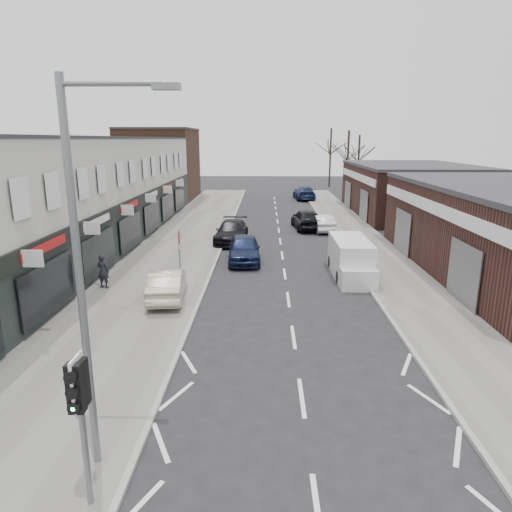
# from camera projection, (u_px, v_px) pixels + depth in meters

# --- Properties ---
(ground) EXTENTS (160.00, 160.00, 0.00)m
(ground) POSITION_uv_depth(u_px,v_px,m) (308.00, 444.00, 10.74)
(ground) COLOR black
(ground) RESTS_ON ground
(pavement_left) EXTENTS (5.50, 64.00, 0.12)m
(pavement_left) POSITION_uv_depth(u_px,v_px,m) (185.00, 240.00, 32.16)
(pavement_left) COLOR slate
(pavement_left) RESTS_ON ground
(pavement_right) EXTENTS (3.50, 64.00, 0.12)m
(pavement_right) POSITION_uv_depth(u_px,v_px,m) (362.00, 241.00, 31.90)
(pavement_right) COLOR slate
(pavement_right) RESTS_ON ground
(shop_terrace_left) EXTENTS (8.00, 41.00, 7.10)m
(shop_terrace_left) POSITION_uv_depth(u_px,v_px,m) (70.00, 194.00, 29.02)
(shop_terrace_left) COLOR beige
(shop_terrace_left) RESTS_ON ground
(brick_block_far) EXTENTS (8.00, 10.00, 8.00)m
(brick_block_far) POSITION_uv_depth(u_px,v_px,m) (160.00, 165.00, 53.59)
(brick_block_far) COLOR #4B2C20
(brick_block_far) RESTS_ON ground
(right_unit_far) EXTENTS (10.00, 16.00, 4.50)m
(right_unit_far) POSITION_uv_depth(u_px,v_px,m) (410.00, 191.00, 42.83)
(right_unit_far) COLOR #3A201A
(right_unit_far) RESTS_ON ground
(tree_far_a) EXTENTS (3.60, 3.60, 8.00)m
(tree_far_a) POSITION_uv_depth(u_px,v_px,m) (346.00, 196.00, 57.02)
(tree_far_a) COLOR #382D26
(tree_far_a) RESTS_ON ground
(tree_far_b) EXTENTS (3.60, 3.60, 7.50)m
(tree_far_b) POSITION_uv_depth(u_px,v_px,m) (357.00, 191.00, 62.78)
(tree_far_b) COLOR #382D26
(tree_far_b) RESTS_ON ground
(tree_far_c) EXTENTS (3.60, 3.60, 8.50)m
(tree_far_c) POSITION_uv_depth(u_px,v_px,m) (329.00, 187.00, 68.65)
(tree_far_c) COLOR #382D26
(tree_far_c) RESTS_ON ground
(traffic_light) EXTENTS (0.28, 0.60, 3.10)m
(traffic_light) POSITION_uv_depth(u_px,v_px,m) (79.00, 398.00, 8.28)
(traffic_light) COLOR slate
(traffic_light) RESTS_ON pavement_left
(street_lamp) EXTENTS (2.23, 0.22, 8.00)m
(street_lamp) POSITION_uv_depth(u_px,v_px,m) (87.00, 263.00, 8.91)
(street_lamp) COLOR slate
(street_lamp) RESTS_ON pavement_left
(warning_sign) EXTENTS (0.12, 0.80, 2.70)m
(warning_sign) POSITION_uv_depth(u_px,v_px,m) (180.00, 241.00, 21.91)
(warning_sign) COLOR slate
(warning_sign) RESTS_ON pavement_left
(white_van) EXTENTS (1.78, 5.00, 1.95)m
(white_van) POSITION_uv_depth(u_px,v_px,m) (351.00, 259.00, 23.67)
(white_van) COLOR silver
(white_van) RESTS_ON ground
(sedan_on_pavement) EXTENTS (1.85, 4.20, 1.34)m
(sedan_on_pavement) POSITION_uv_depth(u_px,v_px,m) (167.00, 284.00, 20.09)
(sedan_on_pavement) COLOR #B6B091
(sedan_on_pavement) RESTS_ON pavement_left
(pedestrian) EXTENTS (0.69, 0.55, 1.65)m
(pedestrian) POSITION_uv_depth(u_px,v_px,m) (103.00, 271.00, 21.45)
(pedestrian) COLOR black
(pedestrian) RESTS_ON pavement_left
(parked_car_left_a) EXTENTS (2.05, 4.62, 1.54)m
(parked_car_left_a) POSITION_uv_depth(u_px,v_px,m) (244.00, 249.00, 26.57)
(parked_car_left_a) COLOR #121B3A
(parked_car_left_a) RESTS_ON ground
(parked_car_left_b) EXTENTS (2.28, 5.14, 1.47)m
(parked_car_left_b) POSITION_uv_depth(u_px,v_px,m) (232.00, 232.00, 31.61)
(parked_car_left_b) COLOR black
(parked_car_left_b) RESTS_ON ground
(parked_car_right_a) EXTENTS (1.72, 4.06, 1.30)m
(parked_car_right_a) POSITION_uv_depth(u_px,v_px,m) (322.00, 223.00, 35.45)
(parked_car_right_a) COLOR silver
(parked_car_right_a) RESTS_ON ground
(parked_car_right_b) EXTENTS (2.41, 4.94, 1.63)m
(parked_car_right_b) POSITION_uv_depth(u_px,v_px,m) (306.00, 219.00, 36.17)
(parked_car_right_b) COLOR black
(parked_car_right_b) RESTS_ON ground
(parked_car_right_c) EXTENTS (2.53, 5.55, 1.58)m
(parked_car_right_c) POSITION_uv_depth(u_px,v_px,m) (304.00, 193.00, 53.96)
(parked_car_right_c) COLOR #161F45
(parked_car_right_c) RESTS_ON ground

